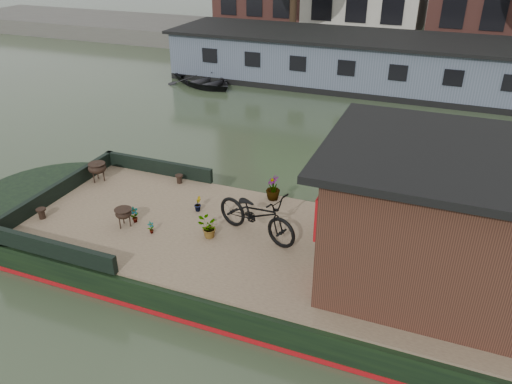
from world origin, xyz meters
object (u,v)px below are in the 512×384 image
at_px(cabin, 443,218).
at_px(brazier_front, 124,218).
at_px(potted_plant_a, 134,215).
at_px(dinghy, 204,77).
at_px(brazier_rear, 98,172).
at_px(bicycle, 256,214).

xyz_separation_m(cabin, brazier_front, (-5.98, -0.51, -1.03)).
relative_size(potted_plant_a, dinghy, 0.11).
xyz_separation_m(brazier_front, brazier_rear, (-1.80, 1.53, 0.03)).
relative_size(bicycle, brazier_rear, 4.06).
xyz_separation_m(bicycle, brazier_rear, (-4.45, 0.86, -0.26)).
relative_size(bicycle, potted_plant_a, 5.36).
bearing_deg(brazier_front, brazier_rear, 139.65).
distance_m(cabin, brazier_rear, 7.92).
relative_size(cabin, brazier_rear, 8.66).
distance_m(brazier_rear, dinghy, 10.78).
height_order(brazier_front, dinghy, brazier_front).
bearing_deg(dinghy, bicycle, -121.89).
bearing_deg(bicycle, cabin, -75.00).
height_order(potted_plant_a, dinghy, potted_plant_a).
bearing_deg(cabin, brazier_rear, 172.53).
xyz_separation_m(brazier_front, dinghy, (-4.30, 12.01, -0.51)).
distance_m(potted_plant_a, brazier_rear, 2.33).
distance_m(cabin, potted_plant_a, 5.98).
height_order(cabin, brazier_front, cabin).
bearing_deg(brazier_rear, dinghy, 103.38).
height_order(potted_plant_a, brazier_front, brazier_front).
bearing_deg(bicycle, brazier_front, 121.95).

